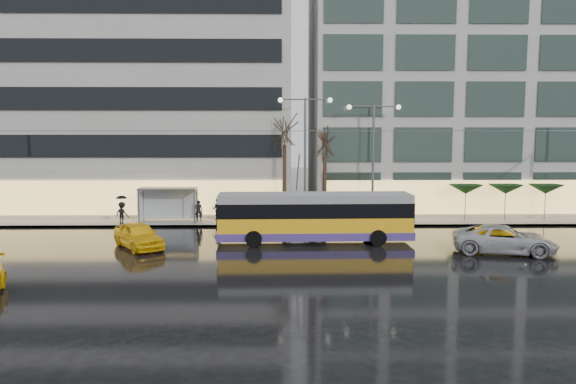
{
  "coord_description": "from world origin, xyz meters",
  "views": [
    {
      "loc": [
        0.06,
        -30.25,
        6.96
      ],
      "look_at": [
        0.65,
        5.0,
        2.96
      ],
      "focal_mm": 35.0,
      "sensor_mm": 36.0,
      "label": 1
    }
  ],
  "objects_px": {
    "trolleybus": "(315,219)",
    "street_lamp_near": "(305,142)",
    "bus_shelter": "(164,197)",
    "taxi_a": "(138,235)"
  },
  "relations": [
    {
      "from": "bus_shelter",
      "to": "taxi_a",
      "type": "height_order",
      "value": "bus_shelter"
    },
    {
      "from": "bus_shelter",
      "to": "street_lamp_near",
      "type": "height_order",
      "value": "street_lamp_near"
    },
    {
      "from": "bus_shelter",
      "to": "street_lamp_near",
      "type": "xyz_separation_m",
      "value": [
        10.38,
        0.11,
        4.03
      ]
    },
    {
      "from": "trolleybus",
      "to": "street_lamp_near",
      "type": "xyz_separation_m",
      "value": [
        -0.25,
        7.22,
        4.51
      ]
    },
    {
      "from": "trolleybus",
      "to": "taxi_a",
      "type": "xyz_separation_m",
      "value": [
        -10.37,
        -1.51,
        -0.71
      ]
    },
    {
      "from": "bus_shelter",
      "to": "street_lamp_near",
      "type": "relative_size",
      "value": 0.47
    },
    {
      "from": "trolleybus",
      "to": "taxi_a",
      "type": "distance_m",
      "value": 10.51
    },
    {
      "from": "bus_shelter",
      "to": "taxi_a",
      "type": "xyz_separation_m",
      "value": [
        0.26,
        -8.62,
        -1.2
      ]
    },
    {
      "from": "street_lamp_near",
      "to": "taxi_a",
      "type": "bearing_deg",
      "value": -139.2
    },
    {
      "from": "trolleybus",
      "to": "street_lamp_near",
      "type": "height_order",
      "value": "street_lamp_near"
    }
  ]
}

